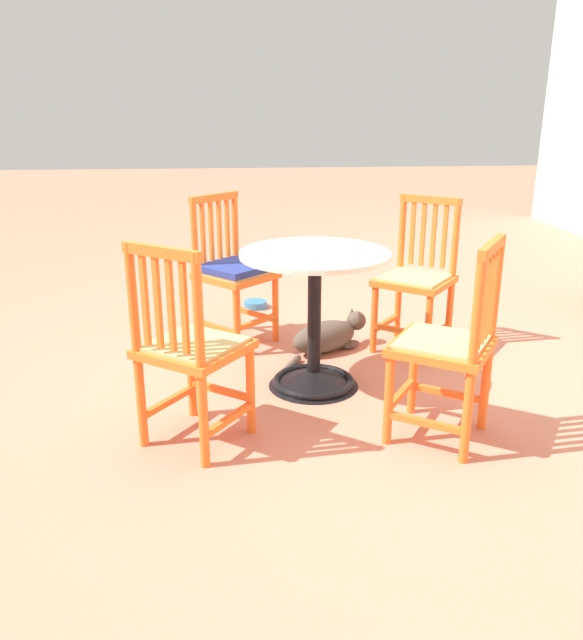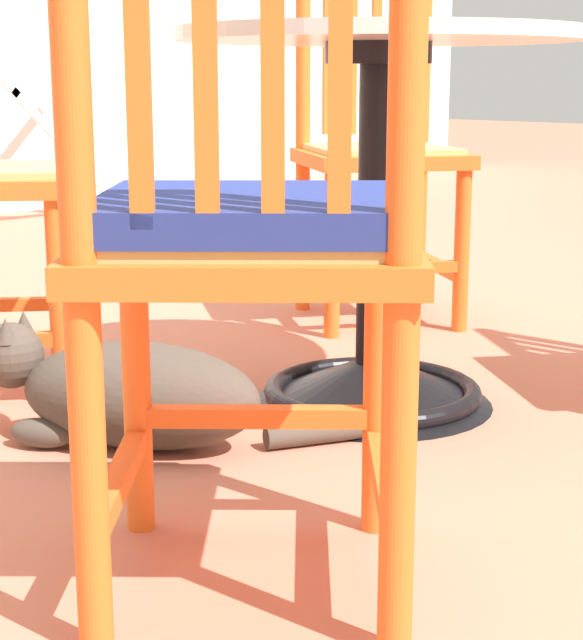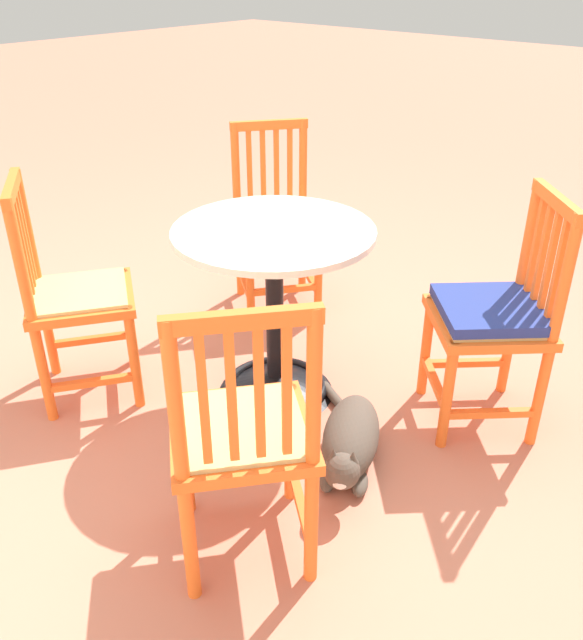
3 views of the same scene
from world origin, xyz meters
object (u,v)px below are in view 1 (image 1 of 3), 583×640
object	(u,v)px
orange_chair_at_corner	(448,347)
tabby_cat	(329,336)
orange_chair_tucked_in	(190,351)
pet_water_bowl	(256,304)
cafe_table	(314,335)
orange_chair_facing_out	(416,280)
orange_chair_by_planter	(233,273)

from	to	relation	value
orange_chair_at_corner	tabby_cat	world-z (taller)	orange_chair_at_corner
orange_chair_tucked_in	pet_water_bowl	xyz separation A→B (m)	(-1.95, 0.35, -0.41)
cafe_table	orange_chair_facing_out	size ratio (longest dim) A/B	0.83
tabby_cat	orange_chair_at_corner	bearing A→B (deg)	17.55
orange_chair_by_planter	pet_water_bowl	size ratio (longest dim) A/B	5.36
orange_chair_tucked_in	orange_chair_at_corner	distance (m)	1.11
orange_chair_tucked_in	pet_water_bowl	distance (m)	2.02
pet_water_bowl	tabby_cat	bearing A→B (deg)	24.52
orange_chair_facing_out	orange_chair_by_planter	xyz separation A→B (m)	(-0.22, -1.09, 0.01)
cafe_table	tabby_cat	world-z (taller)	cafe_table
cafe_table	orange_chair_facing_out	bearing A→B (deg)	126.51
orange_chair_tucked_in	orange_chair_at_corner	world-z (taller)	same
orange_chair_facing_out	cafe_table	bearing A→B (deg)	-53.49
orange_chair_at_corner	orange_chair_by_planter	size ratio (longest dim) A/B	1.00
orange_chair_at_corner	orange_chair_facing_out	xyz separation A→B (m)	(-1.10, 0.17, 0.00)
pet_water_bowl	orange_chair_tucked_in	bearing A→B (deg)	-10.07
orange_chair_facing_out	pet_water_bowl	bearing A→B (deg)	-134.25
orange_chair_by_planter	orange_chair_at_corner	bearing A→B (deg)	34.75
cafe_table	orange_chair_at_corner	xyz separation A→B (m)	(0.60, 0.51, 0.15)
tabby_cat	orange_chair_facing_out	bearing A→B (deg)	89.91
cafe_table	tabby_cat	xyz separation A→B (m)	(-0.50, 0.16, -0.19)
orange_chair_tucked_in	tabby_cat	bearing A→B (deg)	143.99
pet_water_bowl	orange_chair_facing_out	bearing A→B (deg)	45.75
orange_chair_at_corner	tabby_cat	bearing A→B (deg)	-162.45
orange_chair_at_corner	orange_chair_by_planter	distance (m)	1.61
pet_water_bowl	orange_chair_at_corner	bearing A→B (deg)	20.77
orange_chair_by_planter	tabby_cat	xyz separation A→B (m)	(0.22, 0.57, -0.35)
orange_chair_tucked_in	orange_chair_at_corner	bearing A→B (deg)	86.88
orange_chair_tucked_in	tabby_cat	size ratio (longest dim) A/B	1.59
orange_chair_at_corner	tabby_cat	size ratio (longest dim) A/B	1.59
orange_chair_facing_out	orange_chair_by_planter	size ratio (longest dim) A/B	1.00
orange_chair_at_corner	pet_water_bowl	distance (m)	2.19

